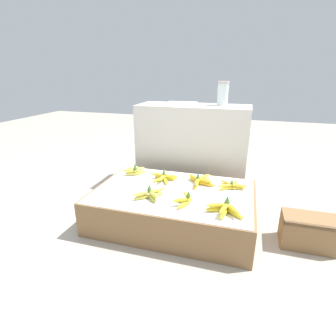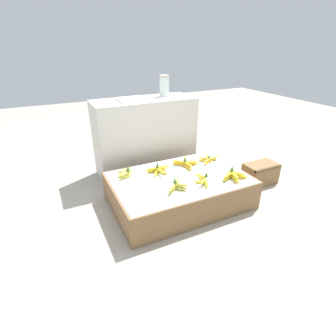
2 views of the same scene
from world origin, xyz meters
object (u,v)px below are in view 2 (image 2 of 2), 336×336
at_px(banana_bunch_middle_midleft, 158,170).
at_px(wooden_crate, 260,173).
at_px(banana_bunch_middle_midright, 186,163).
at_px(glass_jar, 164,86).
at_px(foam_tray_white, 132,99).
at_px(banana_bunch_front_midright, 203,180).
at_px(banana_bunch_middle_left, 126,173).
at_px(banana_bunch_middle_right, 208,159).
at_px(banana_bunch_front_midleft, 176,186).
at_px(banana_bunch_front_right, 233,175).

bearing_deg(banana_bunch_middle_midleft, wooden_crate, -10.26).
xyz_separation_m(banana_bunch_middle_midright, glass_jar, (0.08, 0.63, 0.63)).
bearing_deg(foam_tray_white, glass_jar, 6.37).
distance_m(banana_bunch_front_midright, banana_bunch_middle_midright, 0.36).
relative_size(banana_bunch_middle_left, banana_bunch_middle_right, 0.80).
bearing_deg(wooden_crate, banana_bunch_middle_left, 169.32).
bearing_deg(banana_bunch_front_midleft, banana_bunch_front_right, -6.77).
bearing_deg(glass_jar, banana_bunch_middle_right, -75.12).
xyz_separation_m(wooden_crate, banana_bunch_middle_midleft, (-1.07, 0.19, 0.19)).
bearing_deg(banana_bunch_middle_right, wooden_crate, -20.44).
bearing_deg(banana_bunch_middle_right, banana_bunch_middle_midright, 176.45).
relative_size(banana_bunch_front_right, banana_bunch_middle_midleft, 1.08).
height_order(wooden_crate, glass_jar, glass_jar).
bearing_deg(banana_bunch_middle_right, banana_bunch_front_midright, -129.23).
bearing_deg(banana_bunch_middle_right, banana_bunch_front_right, -91.69).
xyz_separation_m(banana_bunch_front_midright, banana_bunch_middle_midleft, (-0.26, 0.34, -0.00)).
bearing_deg(banana_bunch_front_right, banana_bunch_middle_left, 150.59).
relative_size(wooden_crate, banana_bunch_front_right, 1.32).
relative_size(banana_bunch_front_midright, banana_bunch_front_right, 0.81).
height_order(banana_bunch_front_right, banana_bunch_middle_midleft, banana_bunch_front_right).
xyz_separation_m(banana_bunch_middle_left, banana_bunch_middle_midright, (0.58, -0.04, -0.00)).
bearing_deg(wooden_crate, foam_tray_white, 143.59).
xyz_separation_m(banana_bunch_front_midleft, banana_bunch_middle_midleft, (-0.01, 0.34, -0.01)).
relative_size(banana_bunch_middle_right, glass_jar, 1.04).
relative_size(banana_bunch_front_midleft, banana_bunch_middle_midleft, 0.83).
bearing_deg(banana_bunch_middle_midleft, foam_tray_white, 91.13).
bearing_deg(banana_bunch_middle_midright, banana_bunch_middle_midleft, -176.41).
xyz_separation_m(banana_bunch_middle_midright, banana_bunch_middle_right, (0.25, -0.02, -0.01)).
relative_size(wooden_crate, glass_jar, 1.59).
relative_size(banana_bunch_middle_right, foam_tray_white, 0.79).
height_order(banana_bunch_front_right, banana_bunch_middle_midright, banana_bunch_front_right).
height_order(banana_bunch_front_midleft, banana_bunch_front_midright, banana_bunch_front_midleft).
height_order(wooden_crate, banana_bunch_middle_left, banana_bunch_middle_left).
height_order(wooden_crate, banana_bunch_middle_right, banana_bunch_middle_right).
height_order(banana_bunch_middle_left, glass_jar, glass_jar).
relative_size(wooden_crate, banana_bunch_front_midleft, 1.73).
distance_m(banana_bunch_middle_left, banana_bunch_middle_midright, 0.58).
xyz_separation_m(banana_bunch_front_right, banana_bunch_middle_midright, (-0.24, 0.42, -0.01)).
distance_m(banana_bunch_front_midleft, banana_bunch_middle_midright, 0.45).
relative_size(banana_bunch_middle_left, foam_tray_white, 0.63).
height_order(wooden_crate, banana_bunch_front_right, banana_bunch_front_right).
xyz_separation_m(banana_bunch_front_right, banana_bunch_middle_right, (0.01, 0.40, -0.01)).
distance_m(banana_bunch_middle_midleft, banana_bunch_middle_right, 0.54).
bearing_deg(glass_jar, foam_tray_white, -173.63).
bearing_deg(banana_bunch_middle_midleft, banana_bunch_front_midright, -52.64).
relative_size(banana_bunch_front_midright, banana_bunch_middle_left, 1.15).
xyz_separation_m(wooden_crate, banana_bunch_middle_right, (-0.53, 0.20, 0.18)).
relative_size(banana_bunch_front_midleft, banana_bunch_middle_left, 1.09).
xyz_separation_m(banana_bunch_front_right, foam_tray_white, (-0.54, 1.00, 0.52)).
bearing_deg(banana_bunch_front_right, glass_jar, 98.68).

